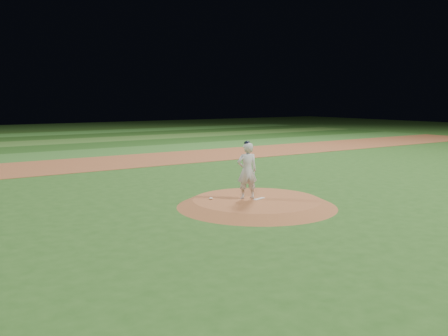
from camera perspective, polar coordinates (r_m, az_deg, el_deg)
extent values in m
plane|color=#26531A|center=(17.26, 3.74, -4.39)|extent=(120.00, 120.00, 0.00)
cube|color=brown|center=(29.43, -13.24, 0.61)|extent=(70.00, 6.00, 0.02)
cube|color=#306424|center=(34.59, -16.52, 1.57)|extent=(70.00, 5.00, 0.02)
cube|color=#1E4716|center=(39.36, -18.74, 2.23)|extent=(70.00, 5.00, 0.02)
cube|color=#3B6826|center=(44.18, -20.49, 2.74)|extent=(70.00, 5.00, 0.02)
cube|color=#1F4616|center=(49.04, -21.89, 3.14)|extent=(70.00, 5.00, 0.02)
cube|color=#387B2C|center=(53.92, -23.04, 3.47)|extent=(70.00, 5.00, 0.02)
cube|color=#264E19|center=(58.83, -23.99, 3.75)|extent=(70.00, 5.00, 0.02)
cone|color=#99562F|center=(17.24, 3.75, -3.98)|extent=(5.50, 5.50, 0.25)
cube|color=silver|center=(17.23, 4.04, -3.52)|extent=(0.53, 0.26, 0.03)
ellipsoid|color=white|center=(17.14, -1.51, -3.49)|extent=(0.13, 0.13, 0.07)
imported|color=silver|center=(17.12, 2.65, -0.32)|extent=(0.82, 0.66, 1.95)
ellipsoid|color=black|center=(17.01, 2.67, 2.86)|extent=(0.22, 0.22, 0.15)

